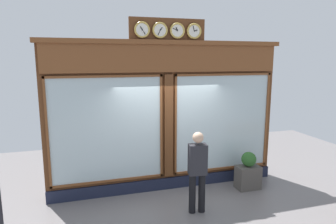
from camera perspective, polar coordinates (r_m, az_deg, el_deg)
name	(u,v)px	position (r m, az deg, el deg)	size (l,w,h in m)	color
shop_facade	(167,115)	(7.04, -0.29, -0.67)	(5.64, 0.42, 4.00)	#5B3319
pedestrian	(197,169)	(6.09, 5.67, -10.81)	(0.38, 0.26, 1.69)	black
planter_box	(248,177)	(7.62, 15.08, -12.00)	(0.56, 0.36, 0.56)	#4C4742
planter_shrub	(249,159)	(7.46, 15.24, -8.74)	(0.35, 0.35, 0.35)	#285623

